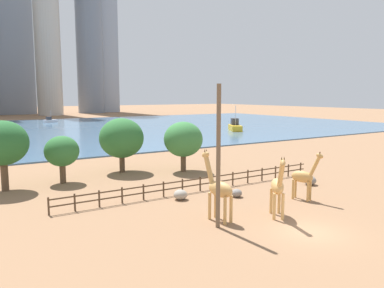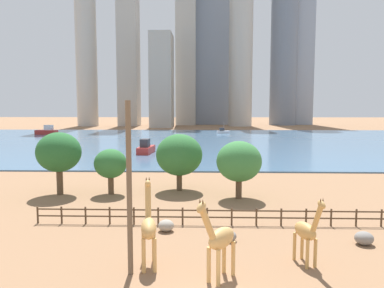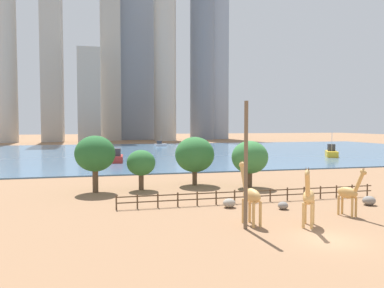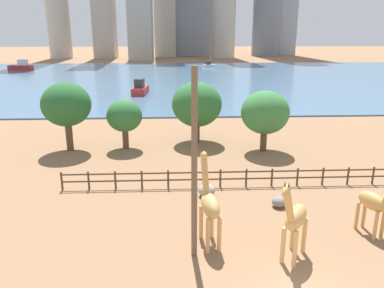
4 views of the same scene
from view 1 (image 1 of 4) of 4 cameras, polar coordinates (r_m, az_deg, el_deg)
The scene contains 21 objects.
ground_plane at distance 97.07m, azimuth -21.29°, elevation 1.98°, with size 400.00×400.00×0.00m, color #8C6647.
harbor_water at distance 94.12m, azimuth -20.95°, elevation 1.90°, with size 180.00×86.00×0.20m, color #476B8C.
giraffe_tall at distance 31.46m, azimuth 16.68°, elevation -4.80°, with size 1.32×2.61×4.10m.
giraffe_companion at distance 25.29m, azimuth 4.08°, elevation -6.78°, with size 1.15×2.92×4.77m.
giraffe_young at distance 26.53m, azimuth 12.94°, elevation -6.38°, with size 2.30×2.90×4.54m.
utility_pole at distance 23.50m, azimuth 4.04°, elevation -2.02°, with size 0.28×0.28×9.13m, color brown.
boulder_near_fence at distance 30.60m, azimuth -1.78°, elevation -7.73°, with size 1.12×1.09×0.82m, color gray.
boulder_by_pole at distance 37.17m, azimuth 17.54°, elevation -5.32°, with size 1.18×1.13×0.84m, color gray.
boulder_small at distance 31.59m, azimuth 6.82°, elevation -7.43°, with size 0.90×0.89×0.67m, color gray.
enclosure_fence at distance 33.30m, azimuth 1.41°, elevation -5.86°, with size 26.12×0.14×1.30m.
tree_left_large at distance 36.57m, azimuth -26.92°, elevation 0.09°, with size 4.38×4.38×6.25m.
tree_center_broad at distance 41.46m, azimuth -10.69°, elevation 0.88°, with size 4.82×4.82×5.95m.
tree_right_tall at distance 41.16m, azimuth -1.34°, elevation 0.70°, with size 4.30×4.30×5.53m.
tree_left_small at distance 37.84m, azimuth -19.22°, elevation -1.10°, with size 3.25×3.25×4.57m.
boat_ferry at distance 68.42m, azimuth -26.08°, elevation 0.57°, with size 2.67×6.27×2.69m.
boat_tug at distance 121.36m, azimuth -20.82°, elevation 3.39°, with size 4.26×2.53×3.61m.
boat_barge at distance 87.81m, azimuth 6.57°, elevation 2.68°, with size 5.14×6.75×5.79m.
skyline_tower_glass at distance 188.15m, azimuth -26.11°, elevation 17.02°, with size 16.50×13.50×84.02m, color gray.
skyline_block_left at distance 196.81m, azimuth -13.31°, elevation 17.89°, with size 10.26×10.74×89.30m, color #939EAD.
skyline_tower_short at distance 189.30m, azimuth -15.52°, elevation 19.33°, with size 12.25×12.25×96.29m, color slate.
skyline_tower_far at distance 172.73m, azimuth -21.37°, elevation 18.52°, with size 10.25×10.25×85.96m, color #B7B2A8.
Camera 1 is at (-17.99, -15.01, 8.43)m, focal length 35.00 mm.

